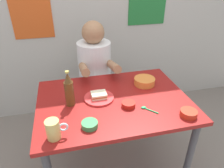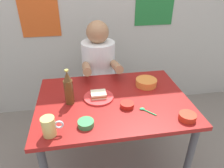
{
  "view_description": "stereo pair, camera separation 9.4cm",
  "coord_description": "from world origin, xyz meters",
  "views": [
    {
      "loc": [
        -0.31,
        -1.23,
        1.6
      ],
      "look_at": [
        0.0,
        0.05,
        0.84
      ],
      "focal_mm": 33.34,
      "sensor_mm": 36.0,
      "label": 1
    },
    {
      "loc": [
        -0.22,
        -1.25,
        1.6
      ],
      "look_at": [
        0.0,
        0.05,
        0.84
      ],
      "focal_mm": 33.34,
      "sensor_mm": 36.0,
      "label": 2
    }
  ],
  "objects": [
    {
      "name": "ground_plane",
      "position": [
        0.0,
        0.0,
        0.0
      ],
      "size": [
        6.0,
        6.0,
        0.0
      ],
      "primitive_type": "plane",
      "color": "slate"
    },
    {
      "name": "dining_table",
      "position": [
        0.0,
        0.0,
        0.65
      ],
      "size": [
        1.1,
        0.8,
        0.74
      ],
      "color": "maroon",
      "rests_on": "ground"
    },
    {
      "name": "stool",
      "position": [
        -0.04,
        0.63,
        0.35
      ],
      "size": [
        0.34,
        0.34,
        0.45
      ],
      "color": "#4C4C51",
      "rests_on": "ground"
    },
    {
      "name": "person_seated",
      "position": [
        -0.04,
        0.62,
        0.77
      ],
      "size": [
        0.33,
        0.56,
        0.72
      ],
      "color": "white",
      "rests_on": "stool"
    },
    {
      "name": "plate_orange",
      "position": [
        -0.1,
        0.03,
        0.75
      ],
      "size": [
        0.22,
        0.22,
        0.01
      ],
      "primitive_type": "cylinder",
      "color": "red",
      "rests_on": "dining_table"
    },
    {
      "name": "sandwich",
      "position": [
        -0.1,
        0.03,
        0.77
      ],
      "size": [
        0.11,
        0.09,
        0.04
      ],
      "color": "beige",
      "rests_on": "plate_orange"
    },
    {
      "name": "beer_mug",
      "position": [
        -0.42,
        -0.3,
        0.8
      ],
      "size": [
        0.13,
        0.08,
        0.12
      ],
      "color": "#D1BC66",
      "rests_on": "dining_table"
    },
    {
      "name": "beer_bottle",
      "position": [
        -0.31,
        0.01,
        0.86
      ],
      "size": [
        0.06,
        0.06,
        0.26
      ],
      "color": "#593819",
      "rests_on": "dining_table"
    },
    {
      "name": "sambal_bowl_red",
      "position": [
        0.08,
        -0.11,
        0.76
      ],
      "size": [
        0.1,
        0.1,
        0.03
      ],
      "color": "#B21E14",
      "rests_on": "dining_table"
    },
    {
      "name": "sauce_bowl_chili",
      "position": [
        0.43,
        -0.3,
        0.76
      ],
      "size": [
        0.11,
        0.11,
        0.04
      ],
      "color": "red",
      "rests_on": "dining_table"
    },
    {
      "name": "dip_bowl_green",
      "position": [
        -0.21,
        -0.26,
        0.76
      ],
      "size": [
        0.1,
        0.1,
        0.03
      ],
      "color": "#388C4C",
      "rests_on": "dining_table"
    },
    {
      "name": "soup_bowl_orange",
      "position": [
        0.3,
        0.15,
        0.77
      ],
      "size": [
        0.17,
        0.17,
        0.05
      ],
      "color": "orange",
      "rests_on": "dining_table"
    },
    {
      "name": "spoon",
      "position": [
        0.19,
        -0.17,
        0.75
      ],
      "size": [
        0.09,
        0.1,
        0.01
      ],
      "color": "#26A559",
      "rests_on": "dining_table"
    }
  ]
}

